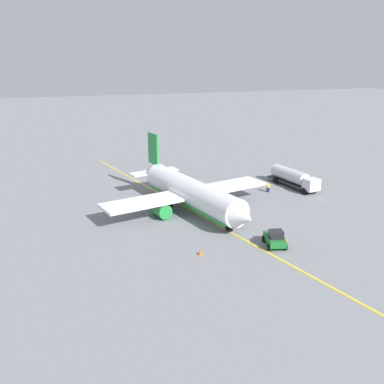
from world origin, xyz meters
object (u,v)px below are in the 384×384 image
(refueling_worker, at_px, (268,187))
(safety_cone_nose, at_px, (200,252))
(fuel_tanker, at_px, (293,178))
(pushback_tug, at_px, (275,238))
(safety_cone_wingtip, at_px, (286,239))
(airplane, at_px, (190,193))

(refueling_worker, bearing_deg, safety_cone_nose, -44.41)
(refueling_worker, bearing_deg, fuel_tanker, 102.29)
(pushback_tug, relative_size, refueling_worker, 2.32)
(safety_cone_nose, distance_m, safety_cone_wingtip, 11.38)
(refueling_worker, height_order, safety_cone_nose, refueling_worker)
(refueling_worker, bearing_deg, safety_cone_wingtip, -21.71)
(pushback_tug, distance_m, refueling_worker, 22.22)
(safety_cone_wingtip, bearing_deg, airplane, -152.15)
(airplane, xyz_separation_m, refueling_worker, (-4.56, 15.43, -1.96))
(airplane, relative_size, fuel_tanker, 2.47)
(pushback_tug, bearing_deg, fuel_tanker, 144.44)
(fuel_tanker, bearing_deg, pushback_tug, -35.56)
(airplane, bearing_deg, pushback_tug, 20.57)
(airplane, distance_m, pushback_tug, 16.62)
(refueling_worker, bearing_deg, pushback_tug, -25.66)
(fuel_tanker, xyz_separation_m, refueling_worker, (1.21, -5.56, -0.91))
(safety_cone_nose, bearing_deg, refueling_worker, 135.59)
(safety_cone_nose, relative_size, safety_cone_wingtip, 1.05)
(refueling_worker, relative_size, safety_cone_nose, 2.59)
(airplane, distance_m, safety_cone_wingtip, 16.80)
(fuel_tanker, distance_m, safety_cone_wingtip, 24.41)
(pushback_tug, distance_m, safety_cone_wingtip, 2.22)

